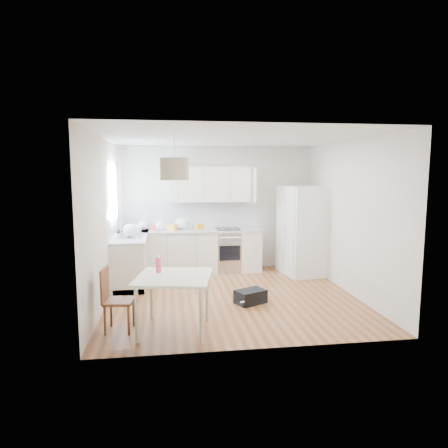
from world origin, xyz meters
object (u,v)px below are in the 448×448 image
dining_chair (119,300)px  gym_bag (251,297)px  refrigerator (303,231)px  dining_table (174,282)px

dining_chair → gym_bag: dining_chair is taller
refrigerator → dining_table: (-2.73, -2.68, -0.25)m
refrigerator → dining_chair: size_ratio=2.13×
dining_table → dining_chair: dining_chair is taller
refrigerator → dining_table: size_ratio=1.64×
dining_table → gym_bag: 1.69m
refrigerator → dining_table: bearing=-142.1°
refrigerator → dining_chair: bearing=-149.9°
refrigerator → gym_bag: (-1.47, -1.71, -0.82)m
refrigerator → dining_chair: 4.35m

